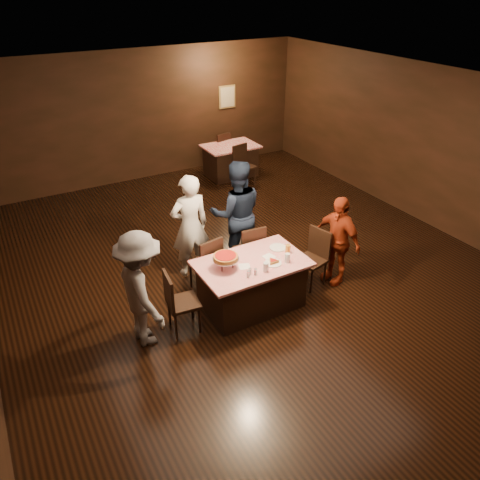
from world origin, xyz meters
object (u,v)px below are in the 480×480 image
Objects in this scene: plate_empty at (278,248)px; glass_front_right at (287,258)px; chair_back_near at (245,166)px; back_table at (231,161)px; chair_back_far at (219,150)px; glass_front_left at (266,267)px; chair_far_left at (205,262)px; chair_far_right at (249,249)px; diner_navy_hoodie at (237,214)px; pizza_stand at (226,257)px; diner_white_jacket at (190,226)px; chair_end_left at (183,301)px; diner_grey_knit at (142,290)px; glass_amber at (288,249)px; diner_red_shirt at (337,240)px; chair_end_right at (311,259)px; main_table at (251,284)px.

plate_empty is 1.79× the size of glass_front_right.
chair_back_near is 4.28m from plate_empty.
chair_back_far reaches higher than back_table.
glass_front_left is (-0.50, -0.45, 0.06)m from plate_empty.
chair_back_far is at bearing -129.54° from chair_far_left.
back_table is 1.37× the size of chair_far_right.
plate_empty is at bearing 115.94° from diner_navy_hoodie.
pizza_stand is 0.91m from glass_front_right.
diner_white_jacket is (-0.80, 0.51, 0.41)m from chair_far_right.
glass_front_right is (1.55, -0.25, 0.37)m from chair_end_left.
glass_front_left is (-0.35, -1.05, 0.37)m from chair_far_right.
chair_far_left is 0.57× the size of diner_grey_knit.
back_table is 9.29× the size of glass_amber.
diner_red_shirt is 1.50m from glass_front_left.
diner_grey_knit reaches higher than chair_end_right.
chair_far_left is at bearing -123.47° from back_table.
pizza_stand reaches higher than chair_back_near.
chair_far_right is 0.64× the size of diner_red_shirt.
chair_far_right is at bearing 148.94° from diner_white_jacket.
diner_white_jacket is 1.73m from diner_grey_knit.
chair_back_near is at bearing -32.86° from chair_end_left.
diner_white_jacket is 1.65m from glass_amber.
chair_end_right is 2.50× the size of pizza_stand.
diner_red_shirt reaches higher than chair_end_left.
pizza_stand reaches higher than plate_empty.
chair_far_left is at bearing 91.65° from diner_white_jacket.
chair_end_right and chair_back_near have the same top height.
diner_red_shirt reaches higher than glass_amber.
glass_amber is (-1.65, -4.12, 0.37)m from chair_back_near.
chair_far_right reaches higher than glass_front_right.
chair_back_near is 0.54× the size of diner_white_jacket.
diner_navy_hoodie is at bearing -160.66° from chair_far_left.
back_table is 5.44m from pizza_stand.
glass_front_right is (-1.80, -5.62, 0.37)m from chair_back_far.
chair_end_left is at bearing -139.29° from chair_back_near.
diner_white_jacket is 2.35m from diner_red_shirt.
pizza_stand is at bearing -103.38° from diner_red_shirt.
diner_navy_hoodie is 1.46m from glass_front_right.
chair_end_right is 0.65m from plate_empty.
diner_grey_knit is 11.91× the size of glass_front_right.
chair_far_left is 0.85m from pizza_stand.
diner_red_shirt is at bearing 70.29° from chair_back_far.
chair_far_left is 1.33m from glass_amber.
main_table is 0.91× the size of diner_white_jacket.
plate_empty is (-1.70, -5.22, 0.30)m from chair_back_far.
chair_end_right is at bearing -83.33° from chair_end_left.
pizza_stand is at bearing -133.23° from chair_back_near.
diner_navy_hoodie is at bearing 75.87° from glass_front_left.
chair_back_far is at bearing -121.40° from diner_white_jacket.
pizza_stand is at bearing 80.37° from chair_far_left.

